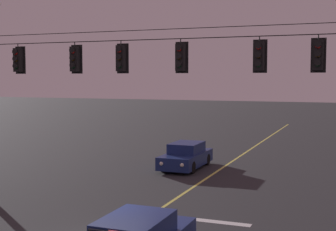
{
  "coord_description": "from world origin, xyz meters",
  "views": [
    {
      "loc": [
        6.77,
        -12.03,
        4.9
      ],
      "look_at": [
        0.0,
        5.24,
        3.46
      ],
      "focal_mm": 51.8,
      "sensor_mm": 36.0,
      "label": 1
    }
  ],
  "objects": [
    {
      "name": "car_oncoming_lead",
      "position": [
        -1.84,
        12.63,
        0.65
      ],
      "size": [
        1.8,
        4.42,
        1.39
      ],
      "color": "navy",
      "rests_on": "ground"
    },
    {
      "name": "traffic_light_leftmost",
      "position": [
        -6.18,
        4.22,
        5.64
      ],
      "size": [
        0.48,
        0.41,
        1.22
      ],
      "color": "black"
    },
    {
      "name": "stop_bar_paint",
      "position": [
        1.9,
        3.64,
        0.0
      ],
      "size": [
        3.4,
        0.36,
        0.01
      ],
      "primitive_type": "cube",
      "color": "silver",
      "rests_on": "ground"
    },
    {
      "name": "traffic_light_rightmost",
      "position": [
        3.67,
        4.22,
        5.64
      ],
      "size": [
        0.48,
        0.41,
        1.22
      ],
      "color": "black"
    },
    {
      "name": "traffic_light_right_inner",
      "position": [
        0.87,
        4.22,
        5.64
      ],
      "size": [
        0.48,
        0.41,
        1.22
      ],
      "color": "black"
    },
    {
      "name": "lane_centre_stripe",
      "position": [
        0.0,
        10.24,
        0.0
      ],
      "size": [
        0.14,
        60.0,
        0.01
      ],
      "primitive_type": "cube",
      "color": "#D1C64C",
      "rests_on": "ground"
    },
    {
      "name": "traffic_light_left_inner",
      "position": [
        -3.49,
        4.22,
        5.64
      ],
      "size": [
        0.48,
        0.41,
        1.22
      ],
      "color": "black"
    },
    {
      "name": "traffic_light_far_right",
      "position": [
        5.56,
        4.22,
        5.64
      ],
      "size": [
        0.48,
        0.41,
        1.22
      ],
      "color": "black"
    },
    {
      "name": "traffic_light_centre",
      "position": [
        -1.49,
        4.22,
        5.64
      ],
      "size": [
        0.48,
        0.41,
        1.22
      ],
      "color": "black"
    },
    {
      "name": "signal_span_assembly",
      "position": [
        0.0,
        4.24,
        4.0
      ],
      "size": [
        18.59,
        0.32,
        7.69
      ],
      "color": "#38281C",
      "rests_on": "ground"
    }
  ]
}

